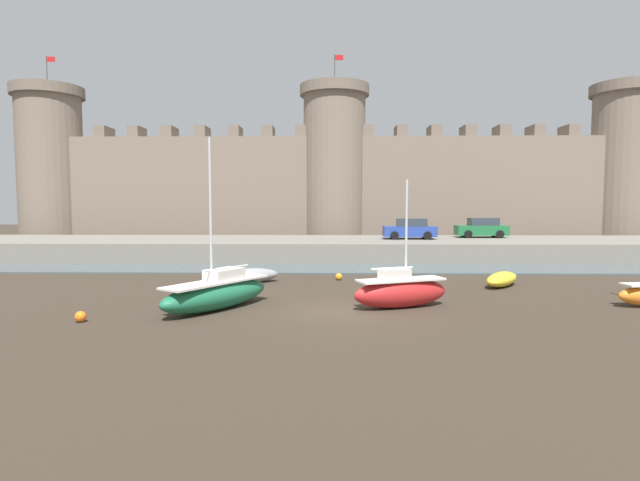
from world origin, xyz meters
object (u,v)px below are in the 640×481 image
at_px(mooring_buoy_mid_mud, 205,273).
at_px(car_quay_centre_east, 482,228).
at_px(rowboat_foreground_centre, 250,275).
at_px(sailboat_foreground_right, 217,293).
at_px(mooring_buoy_near_shore, 81,317).
at_px(rowboat_foreground_left, 502,279).
at_px(sailboat_midflat_right, 401,291).
at_px(mooring_buoy_off_centre, 339,277).
at_px(car_quay_centre_west, 410,229).

xyz_separation_m(mooring_buoy_mid_mud, car_quay_centre_east, (19.70, 12.79, 2.02)).
xyz_separation_m(rowboat_foreground_centre, sailboat_foreground_right, (-0.21, -6.73, 0.27)).
xyz_separation_m(rowboat_foreground_centre, car_quay_centre_east, (16.81, 14.77, 1.82)).
bearing_deg(rowboat_foreground_centre, mooring_buoy_near_shore, -117.23).
relative_size(rowboat_foreground_left, rowboat_foreground_centre, 0.97).
bearing_deg(rowboat_foreground_left, sailboat_foreground_right, -156.37).
xyz_separation_m(sailboat_midflat_right, mooring_buoy_near_shore, (-11.84, -2.73, -0.49)).
xyz_separation_m(rowboat_foreground_centre, mooring_buoy_off_centre, (4.81, 1.01, -0.21)).
height_order(sailboat_foreground_right, car_quay_centre_east, sailboat_foreground_right).
xyz_separation_m(sailboat_foreground_right, mooring_buoy_off_centre, (5.02, 7.73, -0.48)).
bearing_deg(sailboat_foreground_right, car_quay_centre_east, 51.63).
bearing_deg(sailboat_foreground_right, car_quay_centre_west, 61.10).
height_order(sailboat_foreground_right, mooring_buoy_near_shore, sailboat_foreground_right).
height_order(sailboat_midflat_right, car_quay_centre_east, sailboat_midflat_right).
bearing_deg(mooring_buoy_off_centre, mooring_buoy_mid_mud, 172.81).
bearing_deg(mooring_buoy_mid_mud, rowboat_foreground_left, -10.11).
distance_m(sailboat_midflat_right, sailboat_foreground_right, 7.42).
distance_m(mooring_buoy_mid_mud, car_quay_centre_west, 17.52).
bearing_deg(rowboat_foreground_centre, mooring_buoy_mid_mud, 145.62).
distance_m(rowboat_foreground_left, rowboat_foreground_centre, 13.18).
bearing_deg(mooring_buoy_off_centre, sailboat_foreground_right, -122.99).
xyz_separation_m(rowboat_foreground_centre, mooring_buoy_near_shore, (-4.63, -9.01, -0.21)).
xyz_separation_m(sailboat_midflat_right, rowboat_foreground_left, (5.95, 5.39, -0.31)).
xyz_separation_m(mooring_buoy_near_shore, car_quay_centre_west, (15.27, 21.93, 2.03)).
distance_m(mooring_buoy_near_shore, mooring_buoy_off_centre, 13.77).
height_order(rowboat_foreground_left, car_quay_centre_east, car_quay_centre_east).
distance_m(sailboat_foreground_right, car_quay_centre_east, 27.46).
bearing_deg(rowboat_foreground_left, car_quay_centre_east, 76.84).
relative_size(sailboat_midflat_right, rowboat_foreground_centre, 1.57).
relative_size(mooring_buoy_off_centre, car_quay_centre_west, 0.09).
height_order(sailboat_midflat_right, mooring_buoy_near_shore, sailboat_midflat_right).
height_order(rowboat_foreground_left, mooring_buoy_near_shore, rowboat_foreground_left).
bearing_deg(mooring_buoy_near_shore, rowboat_foreground_left, 24.55).
bearing_deg(rowboat_foreground_centre, car_quay_centre_east, 41.29).
xyz_separation_m(mooring_buoy_near_shore, car_quay_centre_east, (21.45, 23.77, 2.03)).
bearing_deg(car_quay_centre_west, mooring_buoy_near_shore, -124.86).
xyz_separation_m(mooring_buoy_off_centre, car_quay_centre_west, (5.83, 11.92, 2.04)).
distance_m(mooring_buoy_off_centre, car_quay_centre_west, 13.42).
bearing_deg(mooring_buoy_near_shore, car_quay_centre_west, 55.14).
height_order(mooring_buoy_near_shore, mooring_buoy_mid_mud, mooring_buoy_mid_mud).
bearing_deg(rowboat_foreground_left, car_quay_centre_west, 100.32).
height_order(mooring_buoy_near_shore, car_quay_centre_east, car_quay_centre_east).
relative_size(sailboat_foreground_right, mooring_buoy_off_centre, 17.70).
height_order(mooring_buoy_off_centre, car_quay_centre_east, car_quay_centre_east).
distance_m(rowboat_foreground_centre, sailboat_foreground_right, 6.74).
height_order(rowboat_foreground_centre, car_quay_centre_west, car_quay_centre_west).
height_order(car_quay_centre_east, car_quay_centre_west, same).
relative_size(sailboat_foreground_right, mooring_buoy_near_shore, 17.08).
relative_size(mooring_buoy_mid_mud, car_quay_centre_east, 0.10).
distance_m(rowboat_foreground_centre, mooring_buoy_mid_mud, 3.51).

